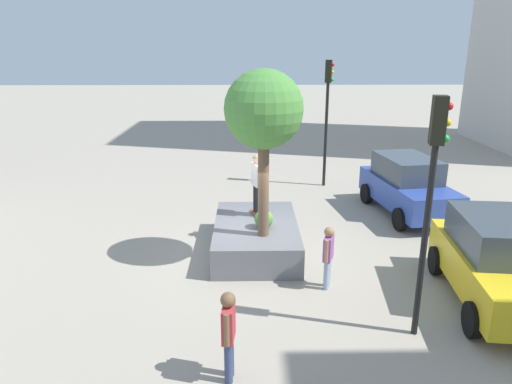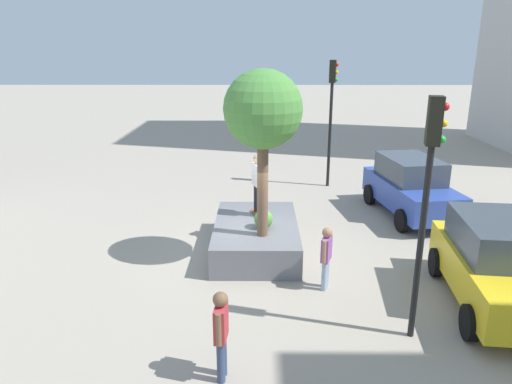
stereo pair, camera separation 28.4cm
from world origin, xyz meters
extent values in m
plane|color=#9E9384|center=(0.00, 0.00, 0.00)|extent=(120.00, 120.00, 0.00)
cube|color=slate|center=(-0.41, 0.01, 0.40)|extent=(3.71, 2.29, 0.81)
cylinder|color=brown|center=(0.45, 0.19, 2.16)|extent=(0.28, 0.28, 2.71)
sphere|color=#4C8C3D|center=(0.45, 0.19, 4.04)|extent=(1.92, 1.92, 1.92)
sphere|color=#4C8C3D|center=(-0.05, 0.22, 1.06)|extent=(0.51, 0.51, 0.51)
cube|color=brown|center=(-1.04, 0.05, 0.87)|extent=(0.83, 0.40, 0.02)
sphere|color=beige|center=(-1.27, -0.09, 0.83)|extent=(0.06, 0.06, 0.06)
sphere|color=beige|center=(-1.31, 0.07, 0.83)|extent=(0.06, 0.06, 0.06)
sphere|color=beige|center=(-0.77, 0.04, 0.83)|extent=(0.06, 0.06, 0.06)
sphere|color=beige|center=(-0.81, 0.20, 0.83)|extent=(0.06, 0.06, 0.06)
cylinder|color=black|center=(-0.95, 0.09, 1.29)|extent=(0.15, 0.15, 0.82)
cylinder|color=black|center=(-1.13, 0.02, 1.29)|extent=(0.15, 0.15, 0.82)
cube|color=silver|center=(-1.04, 0.05, 2.02)|extent=(0.50, 0.34, 0.64)
cylinder|color=#D8AD8C|center=(-0.81, 0.14, 2.03)|extent=(0.10, 0.10, 0.60)
cylinder|color=#D8AD8C|center=(-1.27, -0.03, 2.03)|extent=(0.10, 0.10, 0.60)
sphere|color=#D8AD8C|center=(-1.04, 0.05, 2.47)|extent=(0.27, 0.27, 0.27)
cube|color=#2D479E|center=(-3.28, 5.18, 0.78)|extent=(4.42, 2.36, 0.84)
cube|color=#38424C|center=(-3.48, 5.15, 1.58)|extent=(2.56, 1.88, 0.76)
cylinder|color=black|center=(-2.07, 6.25, 0.36)|extent=(0.74, 0.31, 0.72)
cylinder|color=black|center=(-1.81, 4.50, 0.36)|extent=(0.74, 0.31, 0.72)
cylinder|color=black|center=(-4.74, 5.86, 0.36)|extent=(0.74, 0.31, 0.72)
cylinder|color=black|center=(-4.48, 4.11, 0.36)|extent=(0.74, 0.31, 0.72)
cube|color=gold|center=(2.53, 5.22, 0.77)|extent=(4.35, 2.21, 0.84)
cube|color=#38424C|center=(2.33, 5.24, 1.57)|extent=(2.50, 1.80, 0.75)
cylinder|color=black|center=(3.77, 4.19, 0.36)|extent=(0.73, 0.29, 0.71)
cylinder|color=black|center=(1.30, 6.24, 0.36)|extent=(0.73, 0.29, 0.71)
cylinder|color=black|center=(1.11, 4.49, 0.36)|extent=(0.73, 0.29, 0.71)
cylinder|color=black|center=(3.67, 3.10, 1.92)|extent=(0.12, 0.12, 3.83)
cube|color=black|center=(3.67, 3.10, 4.26)|extent=(0.32, 0.29, 0.85)
sphere|color=red|center=(3.70, 3.25, 4.50)|extent=(0.14, 0.14, 0.14)
sphere|color=gold|center=(3.70, 3.25, 4.22)|extent=(0.14, 0.14, 0.14)
sphere|color=green|center=(3.70, 3.25, 3.94)|extent=(0.14, 0.14, 0.14)
cylinder|color=black|center=(-6.79, 2.92, 2.07)|extent=(0.12, 0.12, 4.15)
cube|color=black|center=(-6.79, 2.92, 4.57)|extent=(0.33, 0.30, 0.85)
sphere|color=red|center=(-6.76, 3.06, 4.82)|extent=(0.14, 0.14, 0.14)
sphere|color=gold|center=(-6.76, 3.06, 4.54)|extent=(0.14, 0.14, 0.14)
sphere|color=green|center=(-6.76, 3.06, 4.26)|extent=(0.14, 0.14, 0.14)
cylinder|color=#8C9EB7|center=(1.87, 1.62, 0.37)|extent=(0.13, 0.13, 0.73)
cylinder|color=#8C9EB7|center=(1.71, 1.69, 0.37)|extent=(0.13, 0.13, 0.73)
cube|color=#8C4C99|center=(1.79, 1.65, 1.02)|extent=(0.45, 0.32, 0.57)
cylinder|color=#9E7251|center=(1.99, 1.57, 1.03)|extent=(0.09, 0.09, 0.54)
cylinder|color=#9E7251|center=(1.59, 1.74, 1.03)|extent=(0.09, 0.09, 0.54)
sphere|color=#9E7251|center=(1.79, 1.65, 1.42)|extent=(0.24, 0.24, 0.24)
cylinder|color=navy|center=(5.03, -0.54, 0.39)|extent=(0.14, 0.14, 0.79)
cylinder|color=navy|center=(4.85, -0.53, 0.39)|extent=(0.14, 0.14, 0.79)
cube|color=#B23338|center=(4.94, -0.54, 1.09)|extent=(0.46, 0.23, 0.61)
cylinder|color=brown|center=(5.17, -0.56, 1.11)|extent=(0.10, 0.10, 0.58)
cylinder|color=brown|center=(4.71, -0.51, 1.11)|extent=(0.10, 0.10, 0.58)
sphere|color=brown|center=(4.94, -0.54, 1.53)|extent=(0.26, 0.26, 0.26)
camera|label=1|loc=(11.71, -0.19, 5.47)|focal=32.86mm
camera|label=2|loc=(11.71, 0.09, 5.47)|focal=32.86mm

